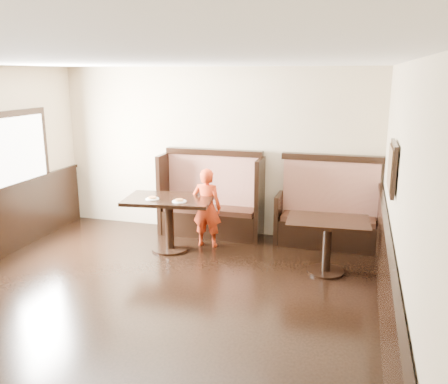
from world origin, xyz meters
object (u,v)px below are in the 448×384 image
at_px(table_neighbor, 327,233).
at_px(child, 207,208).
at_px(booth_main, 212,204).
at_px(table_main, 169,210).
at_px(booth_neighbor, 328,216).

bearing_deg(table_neighbor, child, 160.76).
distance_m(booth_main, table_main, 1.01).
xyz_separation_m(table_main, table_neighbor, (2.41, -0.22, -0.07)).
height_order(booth_main, child, booth_main).
xyz_separation_m(booth_neighbor, child, (-1.84, -0.59, 0.15)).
distance_m(booth_neighbor, table_neighbor, 1.14).
bearing_deg(table_neighbor, booth_neighbor, 89.77).
relative_size(booth_neighbor, child, 1.30).
relative_size(table_main, table_neighbor, 1.24).
bearing_deg(booth_neighbor, table_main, -158.65).
bearing_deg(table_main, child, 25.78).
bearing_deg(child, table_neighbor, 161.69).
xyz_separation_m(table_neighbor, child, (-1.91, 0.54, 0.06)).
bearing_deg(booth_main, booth_neighbor, -0.05).
bearing_deg(booth_main, table_main, -113.47).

